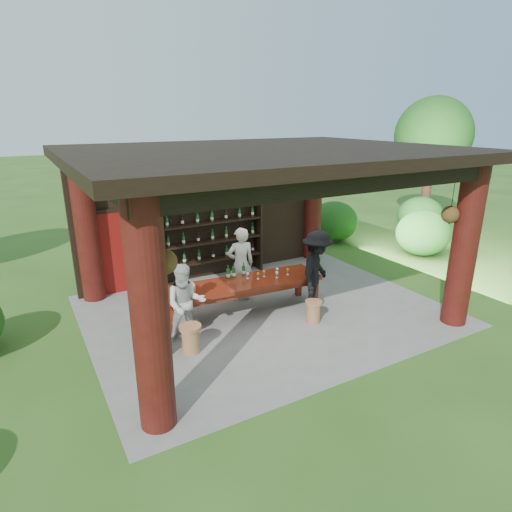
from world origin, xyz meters
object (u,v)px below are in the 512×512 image
guest_man (317,272)px  napkin_basket (188,288)px  wine_shelf (212,232)px  host (241,264)px  stool_far_left (156,347)px  guest_woman (186,304)px  stool_near_right (313,311)px  tasting_table (241,287)px  stool_near_left (191,338)px

guest_man → napkin_basket: 2.75m
wine_shelf → host: wine_shelf is taller
stool_far_left → napkin_basket: napkin_basket is taller
stool_far_left → host: 3.06m
host → guest_woman: size_ratio=1.12×
stool_near_right → guest_man: bearing=49.2°
tasting_table → stool_near_left: size_ratio=6.75×
stool_near_left → guest_man: 3.10m
host → stool_near_right: bearing=124.1°
tasting_table → stool_far_left: size_ratio=7.17×
stool_near_right → guest_woman: guest_woman is taller
host → guest_woman: 2.17m
stool_near_left → tasting_table: bearing=32.0°
tasting_table → guest_man: (1.51, -0.64, 0.27)m
stool_near_left → guest_woman: (0.09, 0.42, 0.49)m
napkin_basket → tasting_table: bearing=-4.0°
wine_shelf → stool_far_left: (-2.56, -3.27, -0.96)m
guest_woman → guest_man: 2.94m
stool_far_left → guest_woman: (0.73, 0.40, 0.51)m
tasting_table → stool_near_right: 1.61m
wine_shelf → guest_man: bearing=-69.9°
wine_shelf → tasting_table: bearing=-100.0°
tasting_table → napkin_basket: 1.16m
stool_near_left → stool_far_left: (-0.64, 0.03, -0.02)m
stool_near_right → stool_near_left: bearing=177.2°
wine_shelf → guest_woman: (-1.83, -2.87, -0.46)m
wine_shelf → stool_far_left: wine_shelf is taller
wine_shelf → stool_near_left: 3.93m
tasting_table → stool_near_right: tasting_table is taller
wine_shelf → guest_man: 3.20m
stool_near_left → guest_man: size_ratio=0.29×
stool_far_left → host: size_ratio=0.29×
stool_near_left → stool_near_right: bearing=-2.8°
stool_near_left → host: bearing=41.1°
guest_woman → napkin_basket: bearing=80.8°
stool_far_left → guest_woman: size_ratio=0.32×
wine_shelf → stool_near_right: (0.72, -3.43, -0.98)m
stool_near_left → stool_near_right: size_ratio=1.13×
stool_near_left → stool_far_left: 0.64m
tasting_table → guest_man: bearing=-23.0°
stool_near_left → host: host is taller
wine_shelf → tasting_table: (-0.42, -2.35, -0.59)m
wine_shelf → guest_man: wine_shelf is taller
stool_near_right → stool_far_left: stool_far_left is taller
wine_shelf → stool_near_left: (-1.92, -3.30, -0.94)m
guest_woman → guest_man: size_ratio=0.85×
host → guest_man: bearing=141.1°
wine_shelf → host: 1.69m
stool_near_right → guest_woman: 2.67m
guest_man → wine_shelf: bearing=71.8°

